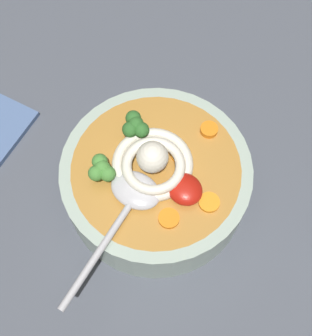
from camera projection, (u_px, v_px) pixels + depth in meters
table_slab at (173, 189)px, 63.28cm from camera, size 92.26×92.26×4.26cm
soup_bowl at (156, 180)px, 57.70cm from camera, size 22.97×22.97×6.84cm
noodle_pile at (153, 163)px, 53.56cm from camera, size 10.52×10.31×4.23cm
soup_spoon at (131, 202)px, 51.97cm from camera, size 8.13×17.46×1.60cm
chili_sauce_dollop at (185, 189)px, 52.51cm from camera, size 4.25×3.82×1.91cm
broccoli_floret_center at (101, 169)px, 52.68cm from camera, size 3.59×3.09×2.84cm
broccoli_floret_beside_noodles at (135, 126)px, 55.12cm from camera, size 3.72×3.21×2.95cm
carrot_slice_near_spoon at (206, 127)px, 56.75cm from camera, size 2.18×2.18×0.71cm
carrot_slice_front at (169, 218)px, 51.74cm from camera, size 2.40×2.40×0.48cm
carrot_slice_rear at (209, 202)px, 52.59cm from camera, size 2.43×2.43×0.45cm
carrot_slice_left at (182, 157)px, 55.11cm from camera, size 2.13×2.13×0.40cm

